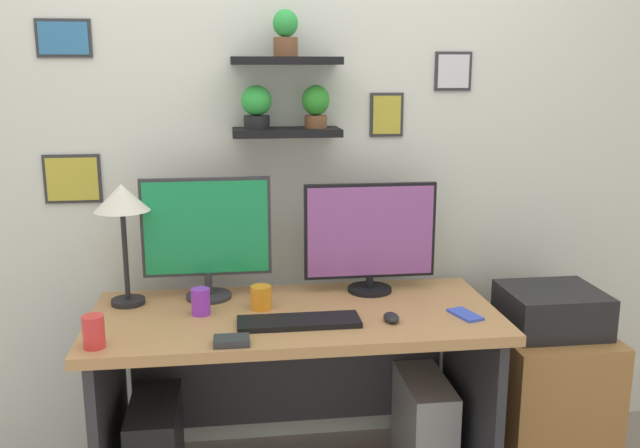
# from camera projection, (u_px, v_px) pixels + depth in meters

# --- Properties ---
(back_wall_assembly) EXTENTS (4.40, 0.24, 2.70)m
(back_wall_assembly) POSITION_uv_depth(u_px,v_px,m) (284.00, 140.00, 2.88)
(back_wall_assembly) COLOR silver
(back_wall_assembly) RESTS_ON ground
(desk) EXTENTS (1.53, 0.68, 0.75)m
(desk) POSITION_uv_depth(u_px,v_px,m) (295.00, 359.00, 2.69)
(desk) COLOR tan
(desk) RESTS_ON ground
(monitor_left) EXTENTS (0.50, 0.18, 0.48)m
(monitor_left) POSITION_uv_depth(u_px,v_px,m) (207.00, 234.00, 2.70)
(monitor_left) COLOR #2D2D33
(monitor_left) RESTS_ON desk
(monitor_right) EXTENTS (0.54, 0.18, 0.45)m
(monitor_right) POSITION_uv_depth(u_px,v_px,m) (370.00, 236.00, 2.79)
(monitor_right) COLOR black
(monitor_right) RESTS_ON desk
(keyboard) EXTENTS (0.44, 0.14, 0.02)m
(keyboard) POSITION_uv_depth(u_px,v_px,m) (300.00, 322.00, 2.47)
(keyboard) COLOR black
(keyboard) RESTS_ON desk
(computer_mouse) EXTENTS (0.06, 0.09, 0.03)m
(computer_mouse) POSITION_uv_depth(u_px,v_px,m) (391.00, 317.00, 2.50)
(computer_mouse) COLOR black
(computer_mouse) RESTS_ON desk
(desk_lamp) EXTENTS (0.21, 0.21, 0.47)m
(desk_lamp) POSITION_uv_depth(u_px,v_px,m) (122.00, 207.00, 2.60)
(desk_lamp) COLOR black
(desk_lamp) RESTS_ON desk
(cell_phone) EXTENTS (0.11, 0.15, 0.01)m
(cell_phone) POSITION_uv_depth(u_px,v_px,m) (465.00, 315.00, 2.55)
(cell_phone) COLOR blue
(cell_phone) RESTS_ON desk
(coffee_mug) EXTENTS (0.08, 0.08, 0.09)m
(coffee_mug) POSITION_uv_depth(u_px,v_px,m) (261.00, 297.00, 2.62)
(coffee_mug) COLOR orange
(coffee_mug) RESTS_ON desk
(pen_cup) EXTENTS (0.07, 0.07, 0.10)m
(pen_cup) POSITION_uv_depth(u_px,v_px,m) (201.00, 302.00, 2.56)
(pen_cup) COLOR purple
(pen_cup) RESTS_ON desk
(scissors_tray) EXTENTS (0.12, 0.08, 0.02)m
(scissors_tray) POSITION_uv_depth(u_px,v_px,m) (232.00, 341.00, 2.29)
(scissors_tray) COLOR #2D2D33
(scissors_tray) RESTS_ON desk
(water_cup) EXTENTS (0.07, 0.07, 0.11)m
(water_cup) POSITION_uv_depth(u_px,v_px,m) (94.00, 332.00, 2.25)
(water_cup) COLOR red
(water_cup) RESTS_ON desk
(drawer_cabinet) EXTENTS (0.44, 0.50, 0.61)m
(drawer_cabinet) POSITION_uv_depth(u_px,v_px,m) (545.00, 398.00, 2.87)
(drawer_cabinet) COLOR #9E6B38
(drawer_cabinet) RESTS_ON ground
(printer) EXTENTS (0.38, 0.34, 0.17)m
(printer) POSITION_uv_depth(u_px,v_px,m) (552.00, 310.00, 2.78)
(printer) COLOR black
(printer) RESTS_ON drawer_cabinet
(computer_tower_right) EXTENTS (0.18, 0.40, 0.40)m
(computer_tower_right) POSITION_uv_depth(u_px,v_px,m) (424.00, 424.00, 2.86)
(computer_tower_right) COLOR #99999E
(computer_tower_right) RESTS_ON ground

